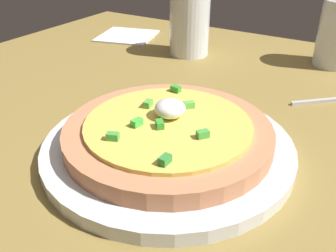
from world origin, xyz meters
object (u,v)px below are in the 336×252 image
(plate, at_px, (168,147))
(fork, at_px, (334,100))
(pizza, at_px, (168,132))
(cup_far, at_px, (189,27))
(napkin, at_px, (127,36))

(plate, relative_size, fork, 3.13)
(pizza, xyz_separation_m, cup_far, (-0.15, 0.33, 0.03))
(fork, distance_m, napkin, 0.49)
(plate, relative_size, pizza, 1.21)
(cup_far, relative_size, napkin, 0.96)
(pizza, xyz_separation_m, napkin, (-0.33, 0.36, -0.03))
(cup_far, xyz_separation_m, napkin, (-0.18, 0.03, -0.05))
(pizza, distance_m, napkin, 0.49)
(plate, bearing_deg, cup_far, 114.85)
(pizza, relative_size, napkin, 1.97)
(pizza, relative_size, cup_far, 2.05)
(fork, xyz_separation_m, napkin, (-0.47, 0.11, -0.00))
(pizza, bearing_deg, napkin, 132.69)
(plate, xyz_separation_m, fork, (0.14, 0.25, -0.01))
(napkin, bearing_deg, pizza, -47.31)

